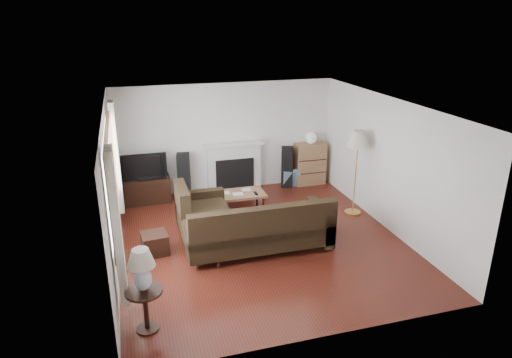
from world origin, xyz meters
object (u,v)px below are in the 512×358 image
object	(u,v)px
floor_lamp	(356,173)
tv_stand	(145,190)
sectional_sofa	(258,226)
coffee_table	(237,203)
side_table	(146,310)
bookshelf	(310,164)

from	to	relation	value
floor_lamp	tv_stand	bearing A→B (deg)	156.08
sectional_sofa	coffee_table	world-z (taller)	sectional_sofa
sectional_sofa	side_table	size ratio (longest dim) A/B	4.53
tv_stand	floor_lamp	distance (m)	4.54
tv_stand	sectional_sofa	xyz separation A→B (m)	(1.78, -2.74, 0.17)
side_table	sectional_sofa	bearing A→B (deg)	39.94
bookshelf	sectional_sofa	xyz separation A→B (m)	(-2.13, -2.80, -0.06)
tv_stand	sectional_sofa	size ratio (longest dim) A/B	0.40
sectional_sofa	coffee_table	distance (m)	1.62
bookshelf	coffee_table	bearing A→B (deg)	-150.37
floor_lamp	side_table	distance (m)	5.11
tv_stand	coffee_table	bearing A→B (deg)	-32.26
coffee_table	side_table	xyz separation A→B (m)	(-2.04, -3.29, 0.08)
tv_stand	bookshelf	bearing A→B (deg)	0.88
bookshelf	floor_lamp	world-z (taller)	floor_lamp
tv_stand	side_table	distance (m)	4.44
bookshelf	coffee_table	distance (m)	2.44
tv_stand	coffee_table	size ratio (longest dim) A/B	0.98
bookshelf	side_table	xyz separation A→B (m)	(-4.15, -4.49, -0.20)
bookshelf	side_table	world-z (taller)	bookshelf
coffee_table	floor_lamp	distance (m)	2.50
bookshelf	coffee_table	size ratio (longest dim) A/B	0.89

